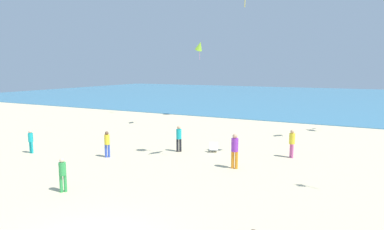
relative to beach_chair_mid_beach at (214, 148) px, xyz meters
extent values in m
plane|color=beige|center=(1.22, -1.78, -0.28)|extent=(120.00, 120.00, 0.00)
cube|color=teal|center=(1.22, 43.14, -0.25)|extent=(120.00, 60.00, 0.05)
cube|color=white|center=(-0.05, 0.12, -0.11)|extent=(0.64, 0.61, 0.03)
cube|color=white|center=(0.05, -0.11, 0.11)|extent=(0.55, 0.39, 0.46)
cylinder|color=#B7B7BC|center=(-0.33, 0.15, -0.19)|extent=(0.02, 0.02, 0.16)
cylinder|color=#B7B7BC|center=(0.14, 0.34, -0.19)|extent=(0.02, 0.02, 0.16)
cylinder|color=orange|center=(2.12, -2.58, 0.16)|extent=(0.15, 0.15, 0.88)
cylinder|color=orange|center=(2.32, -2.57, 0.16)|extent=(0.15, 0.15, 0.88)
cylinder|color=purple|center=(2.22, -2.57, 0.93)|extent=(0.36, 0.36, 0.66)
sphere|color=tan|center=(2.22, -2.57, 1.37)|extent=(0.24, 0.24, 0.24)
cylinder|color=green|center=(-2.85, -8.65, 0.08)|extent=(0.12, 0.12, 0.70)
cylinder|color=green|center=(-2.95, -8.78, 0.08)|extent=(0.12, 0.12, 0.70)
cylinder|color=green|center=(-2.90, -8.71, 0.69)|extent=(0.40, 0.40, 0.53)
sphere|color=beige|center=(-2.90, -8.71, 1.04)|extent=(0.19, 0.19, 0.19)
cylinder|color=#D8599E|center=(4.34, 0.87, 0.12)|extent=(0.14, 0.14, 0.79)
cylinder|color=#D8599E|center=(4.44, 0.73, 0.12)|extent=(0.14, 0.14, 0.79)
cylinder|color=yellow|center=(4.39, 0.80, 0.82)|extent=(0.44, 0.44, 0.60)
sphere|color=tan|center=(4.39, 0.80, 1.21)|extent=(0.22, 0.22, 0.22)
cylinder|color=black|center=(-1.84, -0.79, 0.12)|extent=(0.14, 0.14, 0.78)
cylinder|color=black|center=(-1.98, -0.90, 0.12)|extent=(0.14, 0.14, 0.78)
cylinder|color=#19ADB2|center=(-1.91, -0.84, 0.80)|extent=(0.44, 0.44, 0.59)
sphere|color=tan|center=(-1.91, -0.84, 1.19)|extent=(0.22, 0.22, 0.22)
cylinder|color=#19ADB2|center=(-9.46, -5.09, 0.07)|extent=(0.12, 0.12, 0.69)
cylinder|color=#19ADB2|center=(-9.61, -5.08, 0.07)|extent=(0.12, 0.12, 0.69)
cylinder|color=#19ADB2|center=(-9.54, -5.08, 0.67)|extent=(0.29, 0.29, 0.52)
sphere|color=beige|center=(-9.54, -5.08, 1.02)|extent=(0.19, 0.19, 0.19)
cylinder|color=blue|center=(-4.83, -3.72, 0.09)|extent=(0.13, 0.13, 0.74)
cylinder|color=blue|center=(-4.97, -3.82, 0.09)|extent=(0.13, 0.13, 0.74)
cylinder|color=yellow|center=(-4.90, -3.77, 0.74)|extent=(0.41, 0.41, 0.55)
sphere|color=brown|center=(-4.90, -3.77, 1.11)|extent=(0.20, 0.20, 0.20)
cone|color=#99DB33|center=(-6.92, 12.55, 6.93)|extent=(1.24, 1.11, 1.09)
cylinder|color=pink|center=(-6.92, 12.55, 6.05)|extent=(0.13, 0.09, 1.04)
camera|label=1|loc=(7.51, -17.83, 4.67)|focal=30.94mm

